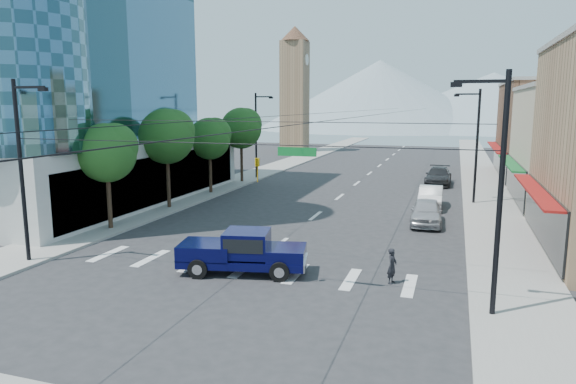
% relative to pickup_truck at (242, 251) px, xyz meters
% --- Properties ---
extents(ground, '(160.00, 160.00, 0.00)m').
position_rel_pickup_truck_xyz_m(ground, '(0.04, -0.87, -1.06)').
color(ground, '#28282B').
rests_on(ground, ground).
extents(sidewalk_left, '(4.00, 120.00, 0.15)m').
position_rel_pickup_truck_xyz_m(sidewalk_left, '(-11.96, 39.13, -0.98)').
color(sidewalk_left, gray).
rests_on(sidewalk_left, ground).
extents(sidewalk_right, '(4.00, 120.00, 0.15)m').
position_rel_pickup_truck_xyz_m(sidewalk_right, '(12.04, 39.13, -0.98)').
color(sidewalk_right, gray).
rests_on(sidewalk_right, ground).
extents(office_tower, '(29.50, 27.00, 30.00)m').
position_rel_pickup_truck_xyz_m(office_tower, '(-26.22, 12.98, 13.40)').
color(office_tower, '#B7B7B2').
rests_on(office_tower, ground).
extents(shop_far, '(12.00, 18.00, 10.00)m').
position_rel_pickup_truck_xyz_m(shop_far, '(20.04, 39.13, 3.94)').
color(shop_far, brown).
rests_on(shop_far, ground).
extents(clock_tower, '(4.80, 4.80, 20.40)m').
position_rel_pickup_truck_xyz_m(clock_tower, '(-16.46, 61.13, 9.59)').
color(clock_tower, '#8C6B4C').
rests_on(clock_tower, ground).
extents(mountain_left, '(80.00, 80.00, 22.00)m').
position_rel_pickup_truck_xyz_m(mountain_left, '(-14.96, 149.13, 9.94)').
color(mountain_left, gray).
rests_on(mountain_left, ground).
extents(mountain_right, '(90.00, 90.00, 18.00)m').
position_rel_pickup_truck_xyz_m(mountain_right, '(20.04, 159.13, 7.94)').
color(mountain_right, gray).
rests_on(mountain_right, ground).
extents(tree_near, '(3.65, 3.64, 6.71)m').
position_rel_pickup_truck_xyz_m(tree_near, '(-11.03, 5.22, 3.94)').
color(tree_near, black).
rests_on(tree_near, ground).
extents(tree_midnear, '(4.09, 4.09, 7.52)m').
position_rel_pickup_truck_xyz_m(tree_midnear, '(-11.03, 12.22, 4.54)').
color(tree_midnear, black).
rests_on(tree_midnear, ground).
extents(tree_midfar, '(3.65, 3.64, 6.71)m').
position_rel_pickup_truck_xyz_m(tree_midfar, '(-11.03, 19.22, 3.94)').
color(tree_midfar, black).
rests_on(tree_midfar, ground).
extents(tree_far, '(4.09, 4.09, 7.52)m').
position_rel_pickup_truck_xyz_m(tree_far, '(-11.03, 26.22, 4.54)').
color(tree_far, black).
rests_on(tree_far, ground).
extents(signal_rig, '(21.80, 0.20, 9.00)m').
position_rel_pickup_truck_xyz_m(signal_rig, '(0.24, -1.87, 3.59)').
color(signal_rig, black).
rests_on(signal_rig, ground).
extents(lamp_pole_nw, '(2.00, 0.25, 9.00)m').
position_rel_pickup_truck_xyz_m(lamp_pole_nw, '(-10.62, 29.13, 3.89)').
color(lamp_pole_nw, black).
rests_on(lamp_pole_nw, ground).
extents(lamp_pole_ne, '(2.00, 0.25, 9.00)m').
position_rel_pickup_truck_xyz_m(lamp_pole_ne, '(10.71, 21.13, 3.89)').
color(lamp_pole_ne, black).
rests_on(lamp_pole_ne, ground).
extents(pickup_truck, '(6.28, 3.30, 2.03)m').
position_rel_pickup_truck_xyz_m(pickup_truck, '(0.00, 0.00, 0.00)').
color(pickup_truck, '#070838').
rests_on(pickup_truck, ground).
extents(pedestrian, '(0.52, 0.66, 1.58)m').
position_rel_pickup_truck_xyz_m(pedestrian, '(6.85, 0.72, -0.26)').
color(pedestrian, black).
rests_on(pedestrian, ground).
extents(parked_car_near, '(2.18, 5.00, 1.68)m').
position_rel_pickup_truck_xyz_m(parked_car_near, '(7.64, 12.85, -0.22)').
color(parked_car_near, '#AFAEB3').
rests_on(parked_car_near, ground).
extents(parked_car_mid, '(1.77, 4.96, 1.63)m').
position_rel_pickup_truck_xyz_m(parked_car_mid, '(7.64, 18.83, -0.24)').
color(parked_car_mid, silver).
rests_on(parked_car_mid, ground).
extents(parked_car_far, '(2.50, 5.92, 1.71)m').
position_rel_pickup_truck_xyz_m(parked_car_far, '(7.82, 30.83, -0.20)').
color(parked_car_far, '#29292B').
rests_on(parked_car_far, ground).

